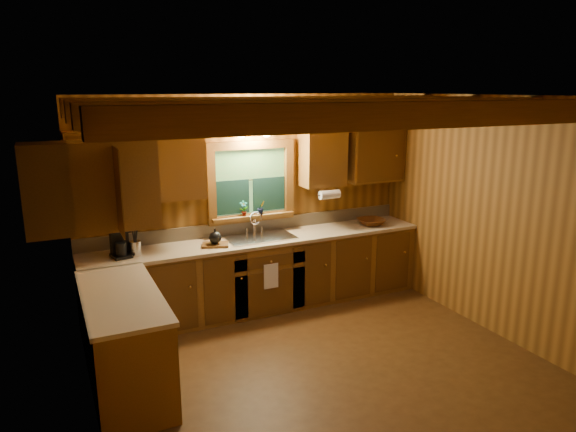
% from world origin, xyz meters
% --- Properties ---
extents(room, '(4.20, 4.20, 4.20)m').
position_xyz_m(room, '(0.00, 0.00, 1.30)').
color(room, '#4B2E12').
rests_on(room, ground).
extents(ceiling_beams, '(4.20, 2.54, 0.18)m').
position_xyz_m(ceiling_beams, '(0.00, 0.00, 2.49)').
color(ceiling_beams, brown).
rests_on(ceiling_beams, room).
extents(base_cabinets, '(4.20, 2.22, 0.86)m').
position_xyz_m(base_cabinets, '(-0.49, 1.28, 0.43)').
color(base_cabinets, brown).
rests_on(base_cabinets, ground).
extents(countertop, '(4.20, 2.24, 0.04)m').
position_xyz_m(countertop, '(-0.48, 1.29, 0.88)').
color(countertop, tan).
rests_on(countertop, base_cabinets).
extents(backsplash, '(4.20, 0.02, 0.16)m').
position_xyz_m(backsplash, '(0.00, 1.89, 0.98)').
color(backsplash, tan).
rests_on(backsplash, room).
extents(dishwasher_panel, '(0.02, 0.60, 0.80)m').
position_xyz_m(dishwasher_panel, '(-1.47, 0.68, 0.43)').
color(dishwasher_panel, white).
rests_on(dishwasher_panel, base_cabinets).
extents(upper_cabinets, '(4.19, 1.77, 0.78)m').
position_xyz_m(upper_cabinets, '(-0.56, 1.42, 1.84)').
color(upper_cabinets, brown).
rests_on(upper_cabinets, room).
extents(window, '(1.12, 0.08, 1.00)m').
position_xyz_m(window, '(0.00, 1.87, 1.53)').
color(window, brown).
rests_on(window, room).
extents(window_sill, '(1.06, 0.14, 0.04)m').
position_xyz_m(window_sill, '(0.00, 1.82, 1.12)').
color(window_sill, brown).
rests_on(window_sill, room).
extents(wall_sconce, '(0.45, 0.21, 0.17)m').
position_xyz_m(wall_sconce, '(0.00, 1.75, 2.16)').
color(wall_sconce, black).
rests_on(wall_sconce, room).
extents(paper_towel_roll, '(0.27, 0.11, 0.11)m').
position_xyz_m(paper_towel_roll, '(0.92, 1.53, 1.37)').
color(paper_towel_roll, white).
rests_on(paper_towel_roll, upper_cabinets).
extents(dish_towel, '(0.18, 0.01, 0.30)m').
position_xyz_m(dish_towel, '(0.00, 1.26, 0.52)').
color(dish_towel, white).
rests_on(dish_towel, base_cabinets).
extents(sink, '(0.82, 0.48, 0.43)m').
position_xyz_m(sink, '(0.00, 1.60, 0.86)').
color(sink, silver).
rests_on(sink, countertop).
extents(coffee_maker, '(0.18, 0.24, 0.33)m').
position_xyz_m(coffee_maker, '(-1.63, 1.57, 1.06)').
color(coffee_maker, black).
rests_on(coffee_maker, countertop).
extents(utensil_crock, '(0.12, 0.12, 0.35)m').
position_xyz_m(utensil_crock, '(-1.47, 1.56, 0.99)').
color(utensil_crock, silver).
rests_on(utensil_crock, countertop).
extents(cutting_board, '(0.35, 0.30, 0.03)m').
position_xyz_m(cutting_board, '(-0.59, 1.51, 0.91)').
color(cutting_board, '#502F11').
rests_on(cutting_board, countertop).
extents(teakettle, '(0.14, 0.14, 0.18)m').
position_xyz_m(teakettle, '(-0.59, 1.51, 1.00)').
color(teakettle, black).
rests_on(teakettle, cutting_board).
extents(wicker_basket, '(0.38, 0.38, 0.09)m').
position_xyz_m(wicker_basket, '(1.56, 1.54, 0.94)').
color(wicker_basket, '#48230C').
rests_on(wicker_basket, countertop).
extents(potted_plant_left, '(0.10, 0.07, 0.19)m').
position_xyz_m(potted_plant_left, '(-0.12, 1.81, 1.24)').
color(potted_plant_left, '#502F11').
rests_on(potted_plant_left, window_sill).
extents(potted_plant_right, '(0.11, 0.10, 0.17)m').
position_xyz_m(potted_plant_right, '(0.10, 1.79, 1.23)').
color(potted_plant_right, '#502F11').
rests_on(potted_plant_right, window_sill).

